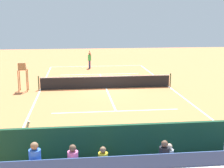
% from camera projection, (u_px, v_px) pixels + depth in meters
% --- Properties ---
extents(ground_plane, '(60.00, 60.00, 0.00)m').
position_uv_depth(ground_plane, '(106.00, 88.00, 24.59)').
color(ground_plane, '#D17542').
extents(court_line_markings, '(10.10, 22.20, 0.01)m').
position_uv_depth(court_line_markings, '(106.00, 88.00, 24.62)').
color(court_line_markings, white).
rests_on(court_line_markings, ground).
extents(tennis_net, '(10.30, 0.10, 1.07)m').
position_uv_depth(tennis_net, '(106.00, 82.00, 24.48)').
color(tennis_net, black).
rests_on(tennis_net, ground).
extents(backdrop_wall, '(18.00, 0.16, 2.00)m').
position_uv_depth(backdrop_wall, '(146.00, 152.00, 10.79)').
color(backdrop_wall, '#194228').
rests_on(backdrop_wall, ground).
extents(umpire_chair, '(0.67, 0.67, 2.14)m').
position_uv_depth(umpire_chair, '(23.00, 74.00, 23.37)').
color(umpire_chair, olive).
rests_on(umpire_chair, ground).
extents(equipment_bag, '(0.90, 0.36, 0.36)m').
position_uv_depth(equipment_bag, '(184.00, 163.00, 11.72)').
color(equipment_bag, '#B22D2D').
rests_on(equipment_bag, ground).
extents(tennis_player, '(0.44, 0.56, 1.93)m').
position_uv_depth(tennis_player, '(90.00, 59.00, 33.56)').
color(tennis_player, navy).
rests_on(tennis_player, ground).
extents(tennis_racket, '(0.30, 0.56, 0.03)m').
position_uv_depth(tennis_racket, '(82.00, 67.00, 34.25)').
color(tennis_racket, black).
rests_on(tennis_racket, ground).
extents(tennis_ball_near, '(0.07, 0.07, 0.07)m').
position_uv_depth(tennis_ball_near, '(71.00, 75.00, 29.79)').
color(tennis_ball_near, '#CCDB33').
rests_on(tennis_ball_near, ground).
extents(tennis_ball_far, '(0.07, 0.07, 0.07)m').
position_uv_depth(tennis_ball_far, '(76.00, 70.00, 32.73)').
color(tennis_ball_far, '#CCDB33').
rests_on(tennis_ball_far, ground).
extents(line_judge, '(0.38, 0.54, 1.93)m').
position_uv_depth(line_judge, '(27.00, 148.00, 11.06)').
color(line_judge, '#232328').
rests_on(line_judge, ground).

